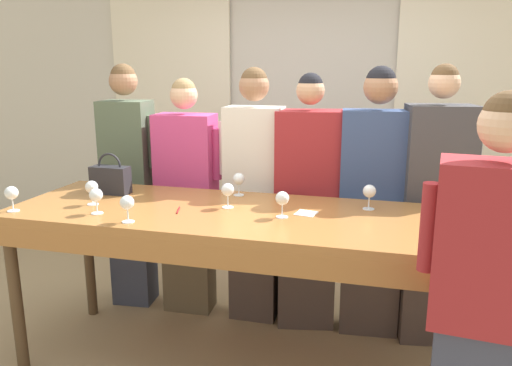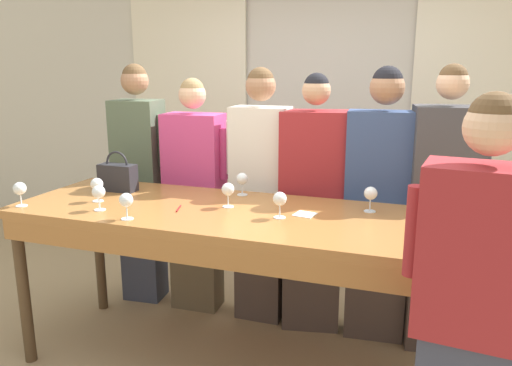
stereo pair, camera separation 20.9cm
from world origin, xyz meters
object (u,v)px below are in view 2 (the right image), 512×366
(wine_glass_front_mid, at_px, (228,190))
(wine_glass_center_right, at_px, (280,200))
(wine_glass_back_right, at_px, (242,180))
(guest_beige_cap, at_px, (441,211))
(wine_glass_front_right, at_px, (20,189))
(handbag, at_px, (118,177))
(wine_bottle, at_px, (498,222))
(host_pouring, at_px, (472,320))
(wine_glass_back_left, at_px, (99,193))
(wine_glass_back_mid, at_px, (500,208))
(guest_striped_shirt, at_px, (313,206))
(guest_navy_coat, at_px, (380,204))
(wine_glass_center_mid, at_px, (97,185))
(guest_pink_top, at_px, (195,196))
(tasting_bar, at_px, (249,229))
(wine_glass_front_left, at_px, (371,194))
(wine_glass_center_left, at_px, (126,201))
(guest_cream_sweater, at_px, (260,194))
(guest_olive_jacket, at_px, (140,182))

(wine_glass_front_mid, xyz_separation_m, wine_glass_center_right, (0.35, -0.10, -0.00))
(wine_glass_back_right, height_order, guest_beige_cap, guest_beige_cap)
(wine_glass_front_right, bearing_deg, handbag, 57.25)
(wine_bottle, height_order, host_pouring, host_pouring)
(wine_glass_front_mid, height_order, wine_glass_back_left, same)
(handbag, xyz_separation_m, wine_glass_center_right, (1.18, -0.23, 0.01))
(wine_glass_front_mid, height_order, wine_glass_back_mid, same)
(guest_striped_shirt, bearing_deg, host_pouring, -55.41)
(guest_navy_coat, bearing_deg, guest_striped_shirt, -180.00)
(wine_glass_center_mid, bearing_deg, guest_pink_top, 68.44)
(wine_glass_back_left, height_order, guest_pink_top, guest_pink_top)
(host_pouring, bearing_deg, wine_glass_front_right, 172.09)
(tasting_bar, bearing_deg, wine_glass_front_left, 22.36)
(wine_glass_center_left, distance_m, guest_beige_cap, 1.91)
(guest_cream_sweater, distance_m, guest_navy_coat, 0.82)
(wine_glass_front_left, height_order, wine_glass_center_left, same)
(wine_glass_center_right, distance_m, wine_glass_back_left, 1.04)
(guest_pink_top, bearing_deg, wine_bottle, -22.83)
(wine_glass_center_right, relative_size, host_pouring, 0.08)
(wine_glass_front_left, distance_m, wine_glass_front_right, 2.04)
(guest_striped_shirt, bearing_deg, wine_glass_front_mid, -122.37)
(guest_navy_coat, height_order, guest_beige_cap, guest_beige_cap)
(host_pouring, bearing_deg, wine_glass_back_mid, 78.71)
(tasting_bar, distance_m, guest_cream_sweater, 0.70)
(wine_glass_back_mid, xyz_separation_m, guest_pink_top, (-1.96, 0.48, -0.23))
(wine_glass_back_right, height_order, guest_cream_sweater, guest_cream_sweater)
(wine_bottle, bearing_deg, wine_glass_center_right, 174.25)
(guest_cream_sweater, height_order, guest_navy_coat, guest_navy_coat)
(guest_olive_jacket, bearing_deg, host_pouring, -30.32)
(wine_glass_front_right, distance_m, wine_glass_back_left, 0.50)
(wine_bottle, xyz_separation_m, guest_navy_coat, (-0.59, 0.81, -0.18))
(wine_glass_back_mid, bearing_deg, guest_pink_top, 166.22)
(wine_glass_back_mid, height_order, guest_olive_jacket, guest_olive_jacket)
(wine_glass_back_mid, bearing_deg, wine_glass_front_mid, -175.54)
(host_pouring, bearing_deg, wine_glass_center_mid, 164.47)
(wine_glass_center_right, bearing_deg, handbag, 169.19)
(wine_glass_front_right, bearing_deg, wine_glass_front_mid, 18.34)
(wine_glass_back_left, relative_size, guest_navy_coat, 0.08)
(guest_pink_top, xyz_separation_m, guest_cream_sweater, (0.51, 0.00, 0.06))
(wine_glass_back_left, distance_m, guest_navy_coat, 1.75)
(wine_glass_center_right, relative_size, guest_navy_coat, 0.08)
(guest_pink_top, relative_size, guest_navy_coat, 0.95)
(wine_glass_front_right, relative_size, guest_cream_sweater, 0.08)
(tasting_bar, height_order, guest_olive_jacket, guest_olive_jacket)
(tasting_bar, distance_m, wine_glass_back_mid, 1.32)
(wine_glass_back_mid, bearing_deg, wine_glass_center_left, -164.75)
(handbag, bearing_deg, host_pouring, -21.74)
(handbag, distance_m, guest_navy_coat, 1.73)
(guest_navy_coat, bearing_deg, host_pouring, -70.42)
(guest_olive_jacket, bearing_deg, guest_cream_sweater, 0.00)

